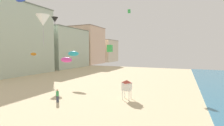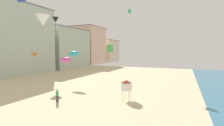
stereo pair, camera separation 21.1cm
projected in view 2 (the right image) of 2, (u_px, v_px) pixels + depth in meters
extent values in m
cube|color=#B7C6B2|center=(2.00, 40.00, 44.09)|extent=(16.37, 21.83, 18.57)
cube|color=slate|center=(0.00, 5.00, 43.40)|extent=(16.70, 22.27, 0.30)
cube|color=#B7C6B2|center=(60.00, 49.00, 64.52)|extent=(16.10, 18.50, 14.62)
cube|color=slate|center=(60.00, 30.00, 63.97)|extent=(16.42, 18.87, 0.30)
cube|color=beige|center=(87.00, 46.00, 82.50)|extent=(13.76, 15.27, 17.97)
cube|color=#89715E|center=(87.00, 28.00, 81.84)|extent=(14.04, 15.57, 0.30)
cube|color=beige|center=(104.00, 51.00, 99.58)|extent=(14.23, 14.72, 12.63)
cube|color=gray|center=(104.00, 40.00, 99.11)|extent=(14.51, 15.02, 0.30)
cube|color=#383D4C|center=(57.00, 99.00, 20.30)|extent=(0.28, 0.18, 0.80)
cylinder|color=#389951|center=(57.00, 93.00, 20.25)|extent=(0.34, 0.34, 0.60)
sphere|color=tan|center=(57.00, 90.00, 20.22)|extent=(0.24, 0.24, 0.24)
cylinder|color=white|center=(122.00, 95.00, 21.28)|extent=(0.10, 0.10, 1.20)
cylinder|color=white|center=(129.00, 96.00, 20.91)|extent=(0.10, 0.10, 1.20)
cylinder|color=white|center=(124.00, 94.00, 22.10)|extent=(0.10, 0.10, 1.20)
cylinder|color=white|center=(131.00, 94.00, 21.73)|extent=(0.10, 0.10, 1.20)
cube|color=white|center=(126.00, 87.00, 21.42)|extent=(1.10, 1.10, 1.00)
pyramid|color=#D14C3D|center=(127.00, 81.00, 21.38)|extent=(1.10, 1.10, 0.35)
cube|color=green|center=(130.00, 11.00, 36.30)|extent=(0.50, 0.50, 0.79)
ellipsoid|color=#DB3D9E|center=(66.00, 60.00, 16.33)|extent=(1.37, 0.38, 0.53)
ellipsoid|color=orange|center=(34.00, 54.00, 36.92)|extent=(1.76, 0.49, 0.68)
cone|color=black|center=(55.00, 20.00, 40.40)|extent=(1.55, 1.55, 1.27)
cylinder|color=black|center=(56.00, 27.00, 40.53)|extent=(0.08, 0.08, 2.25)
cone|color=white|center=(43.00, 20.00, 20.10)|extent=(1.65, 1.65, 1.35)
cylinder|color=#A4A4A4|center=(43.00, 36.00, 20.24)|extent=(0.09, 0.09, 2.40)
cube|color=green|center=(110.00, 48.00, 27.42)|extent=(0.76, 0.76, 1.19)
ellipsoid|color=#2DB7CC|center=(74.00, 54.00, 32.03)|extent=(2.51, 0.70, 0.98)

